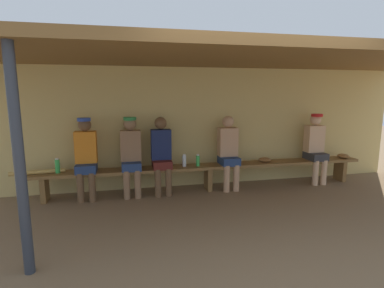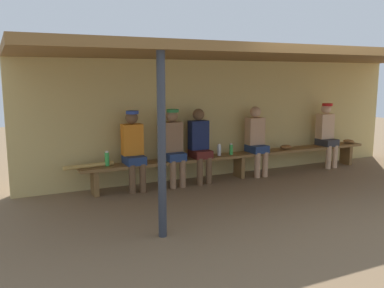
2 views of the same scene
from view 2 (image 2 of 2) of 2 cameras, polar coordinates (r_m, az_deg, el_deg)
name	(u,v)px [view 2 (image 2 of 2)]	position (r m, az deg, el deg)	size (l,w,h in m)	color
ground_plane	(292,199)	(6.73, 13.63, -7.37)	(24.00, 24.00, 0.00)	brown
back_wall	(228,118)	(8.13, 4.99, 3.65)	(8.00, 0.20, 2.20)	tan
dugout_roof	(269,54)	(7.01, 10.67, 12.10)	(8.00, 2.80, 0.12)	brown
support_post	(162,147)	(4.80, -4.22, -0.37)	(0.10, 0.10, 2.20)	#2D333D
bench	(239,157)	(7.85, 6.59, -1.84)	(6.00, 0.36, 0.46)	brown
player_shirtless_tan	(256,138)	(8.00, 8.92, 0.81)	(0.34, 0.42, 1.34)	navy
player_in_white	(327,132)	(9.12, 18.16, 1.61)	(0.34, 0.42, 1.34)	#333338
player_near_post	(133,147)	(6.92, -8.13, -0.38)	(0.34, 0.42, 1.34)	navy
player_leftmost	(200,143)	(7.39, 1.09, 0.20)	(0.34, 0.42, 1.34)	#591E19
player_in_blue	(173,144)	(7.17, -2.60, 0.05)	(0.34, 0.42, 1.34)	navy
water_bottle_green	(219,150)	(7.60, 3.79, -0.84)	(0.07, 0.07, 0.22)	silver
water_bottle_clear	(107,159)	(6.84, -11.71, -2.04)	(0.07, 0.07, 0.25)	green
water_bottle_orange	(231,149)	(7.70, 5.45, -0.74)	(0.06, 0.06, 0.21)	green
baseball_glove_tan	(349,141)	(9.57, 20.90, 0.34)	(0.24, 0.17, 0.09)	olive
baseball_glove_dark_brown	(286,147)	(8.46, 12.91, -0.39)	(0.24, 0.17, 0.09)	brown
baseball_bat	(89,166)	(6.78, -14.09, -2.95)	(0.07, 0.07, 0.82)	tan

